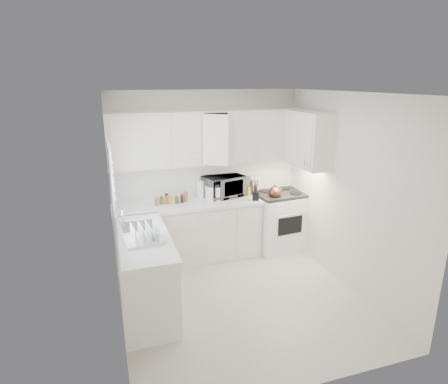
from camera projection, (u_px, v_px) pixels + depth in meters
name	position (u px, v px, depth m)	size (l,w,h in m)	color
floor	(240.00, 298.00, 4.96)	(3.20, 3.20, 0.00)	beige
ceiling	(243.00, 93.00, 4.22)	(3.20, 3.20, 0.00)	white
wall_back	(207.00, 174.00, 6.05)	(3.00, 3.00, 0.00)	silver
wall_front	(310.00, 262.00, 3.13)	(3.00, 3.00, 0.00)	silver
wall_left	(113.00, 217.00, 4.15)	(3.20, 3.20, 0.00)	silver
wall_right	(348.00, 193.00, 5.04)	(3.20, 3.20, 0.00)	silver
window_blinds	(112.00, 187.00, 4.40)	(0.06, 0.96, 1.06)	white
lower_cabinets_back	(188.00, 233.00, 5.91)	(2.22, 0.60, 0.90)	silver
lower_cabinets_left	(144.00, 274.00, 4.66)	(0.60, 1.60, 0.90)	silver
countertop_back	(188.00, 204.00, 5.76)	(2.24, 0.64, 0.05)	white
countertop_left	(142.00, 238.00, 4.53)	(0.64, 1.62, 0.05)	white
backsplash_back	(207.00, 178.00, 6.06)	(2.98, 0.02, 0.55)	white
backsplash_left	(114.00, 217.00, 4.36)	(0.02, 1.60, 0.55)	white
upper_cabinets_back	(209.00, 164.00, 5.84)	(3.00, 0.33, 0.80)	silver
upper_cabinets_right	(306.00, 166.00, 5.68)	(0.33, 0.90, 0.80)	silver
sink	(138.00, 217.00, 4.81)	(0.42, 0.38, 0.30)	gray
stove	(279.00, 213.00, 6.28)	(0.81, 0.67, 1.25)	white
tea_kettle	(275.00, 191.00, 5.96)	(0.25, 0.21, 0.23)	brown
frying_pan	(286.00, 189.00, 6.38)	(0.28, 0.48, 0.04)	black
microwave	(224.00, 184.00, 6.00)	(0.61, 0.34, 0.41)	gray
rice_cooker	(214.00, 192.00, 5.86)	(0.26, 0.26, 0.26)	white
paper_towel	(201.00, 189.00, 5.96)	(0.12, 0.12, 0.27)	white
utensil_crock	(256.00, 190.00, 5.82)	(0.11, 0.11, 0.34)	black
dish_rack	(144.00, 232.00, 4.33)	(0.44, 0.33, 0.24)	white
spice_left_0	(156.00, 199.00, 5.72)	(0.06, 0.06, 0.13)	olive
spice_left_1	(162.00, 200.00, 5.66)	(0.06, 0.06, 0.13)	#317727
spice_left_2	(166.00, 198.00, 5.76)	(0.06, 0.06, 0.13)	#BA5018
spice_left_3	(172.00, 199.00, 5.70)	(0.06, 0.06, 0.13)	gold
spice_left_4	(175.00, 197.00, 5.81)	(0.06, 0.06, 0.13)	#533C17
spice_left_5	(181.00, 198.00, 5.75)	(0.06, 0.06, 0.13)	black
spice_left_6	(185.00, 196.00, 5.85)	(0.06, 0.06, 0.13)	olive
sauce_right_0	(243.00, 188.00, 6.17)	(0.06, 0.06, 0.19)	#BA5018
sauce_right_1	(248.00, 189.00, 6.13)	(0.06, 0.06, 0.19)	gold
sauce_right_2	(250.00, 188.00, 6.20)	(0.06, 0.06, 0.19)	#533C17
sauce_right_3	(254.00, 188.00, 6.16)	(0.06, 0.06, 0.19)	black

